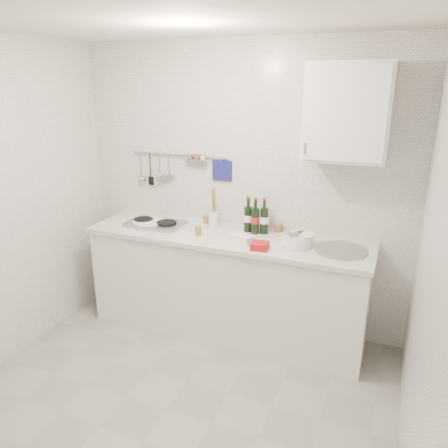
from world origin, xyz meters
name	(u,v)px	position (x,y,z in m)	size (l,w,h in m)	color
floor	(167,409)	(0.00, 0.00, 0.00)	(3.00, 3.00, 0.00)	gray
ceiling	(147,13)	(0.00, 0.00, 2.50)	(3.00, 3.00, 0.00)	silver
back_wall	(239,189)	(0.00, 1.40, 1.25)	(3.00, 0.02, 2.50)	silver
wall_right	(430,283)	(1.50, 0.00, 1.25)	(0.02, 2.80, 2.50)	silver
counter	(227,287)	(0.01, 1.10, 0.43)	(2.44, 0.64, 0.96)	silver
wall_rail	(177,166)	(-0.60, 1.37, 1.43)	(0.98, 0.09, 0.34)	#93969B
wall_cabinet	(348,112)	(0.90, 1.22, 1.95)	(0.60, 0.38, 0.70)	silver
plate_stack_hob	(148,223)	(-0.76, 1.07, 0.94)	(0.30, 0.30, 0.04)	#555DC0
plate_stack_sink	(299,240)	(0.62, 1.08, 0.97)	(0.26, 0.24, 0.11)	white
wine_bottles	(256,215)	(0.21, 1.25, 1.07)	(0.22, 0.10, 0.31)	black
butter_dish	(242,238)	(0.17, 1.00, 0.95)	(0.20, 0.10, 0.06)	white
strawberry_punnet	(260,246)	(0.36, 0.90, 0.95)	(0.13, 0.13, 0.05)	red
utensil_crock	(214,217)	(-0.20, 1.27, 1.00)	(0.09, 0.09, 0.35)	white
jar_a	(207,219)	(-0.29, 1.33, 0.96)	(0.06, 0.06, 0.08)	brown
jar_b	(278,227)	(0.38, 1.35, 0.96)	(0.07, 0.07, 0.08)	brown
jar_c	(292,236)	(0.55, 1.16, 0.96)	(0.07, 0.07, 0.09)	brown
jar_d	(198,230)	(-0.22, 1.01, 0.96)	(0.06, 0.06, 0.08)	brown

